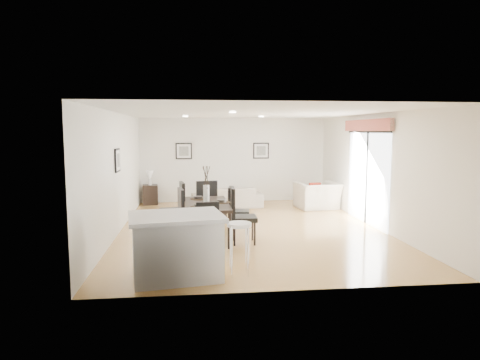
{
  "coord_description": "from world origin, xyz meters",
  "views": [
    {
      "loc": [
        -1.34,
        -9.82,
        2.29
      ],
      "look_at": [
        -0.19,
        0.4,
        1.11
      ],
      "focal_mm": 32.0,
      "sensor_mm": 36.0,
      "label": 1
    }
  ],
  "objects": [
    {
      "name": "dining_chair_efar",
      "position": [
        -0.39,
        -0.37,
        0.58
      ],
      "size": [
        0.53,
        0.53,
        1.04
      ],
      "rotation": [
        0.0,
        0.0,
        1.42
      ],
      "color": "black",
      "rests_on": "ground"
    },
    {
      "name": "vase",
      "position": [
        -1.05,
        -0.84,
        1.12
      ],
      "size": [
        0.86,
        1.41,
        0.79
      ],
      "color": "white",
      "rests_on": "dining_table"
    },
    {
      "name": "courtyard_plant_b",
      "position": [
        5.43,
        1.27,
        0.34
      ],
      "size": [
        0.48,
        0.48,
        0.67
      ],
      "primitive_type": "imported",
      "rotation": [
        0.0,
        0.0,
        0.37
      ],
      "color": "#355B27",
      "rests_on": "ground"
    },
    {
      "name": "side_table",
      "position": [
        -2.66,
        3.66,
        0.31
      ],
      "size": [
        0.5,
        0.5,
        0.61
      ],
      "primitive_type": "cube",
      "rotation": [
        0.0,
        0.0,
        0.1
      ],
      "color": "black",
      "rests_on": "ground"
    },
    {
      "name": "wall_back",
      "position": [
        0.0,
        4.0,
        1.35
      ],
      "size": [
        6.0,
        0.04,
        2.7
      ],
      "primitive_type": "cube",
      "color": "white",
      "rests_on": "ground"
    },
    {
      "name": "framed_print_back_right",
      "position": [
        0.9,
        3.97,
        1.65
      ],
      "size": [
        0.52,
        0.04,
        0.52
      ],
      "color": "black",
      "rests_on": "wall_back"
    },
    {
      "name": "table_lamp",
      "position": [
        -2.66,
        3.66,
        0.9
      ],
      "size": [
        0.23,
        0.23,
        0.44
      ],
      "color": "white",
      "rests_on": "side_table"
    },
    {
      "name": "courtyard",
      "position": [
        6.16,
        0.87,
        0.92
      ],
      "size": [
        6.0,
        6.0,
        2.0
      ],
      "color": "gray",
      "rests_on": "ground"
    },
    {
      "name": "ground",
      "position": [
        0.0,
        0.0,
        0.0
      ],
      "size": [
        8.0,
        8.0,
        0.0
      ],
      "primitive_type": "plane",
      "color": "tan",
      "rests_on": "ground"
    },
    {
      "name": "framed_print_back_left",
      "position": [
        -1.6,
        3.97,
        1.65
      ],
      "size": [
        0.52,
        0.04,
        0.52
      ],
      "color": "black",
      "rests_on": "wall_back"
    },
    {
      "name": "sliding_door",
      "position": [
        2.96,
        0.3,
        1.66
      ],
      "size": [
        0.12,
        2.7,
        2.57
      ],
      "color": "white",
      "rests_on": "wall_right"
    },
    {
      "name": "sofa",
      "position": [
        -0.31,
        2.86,
        0.3
      ],
      "size": [
        2.16,
        1.05,
        0.61
      ],
      "primitive_type": "imported",
      "rotation": [
        0.0,
        0.0,
        3.26
      ],
      "color": "gray",
      "rests_on": "ground"
    },
    {
      "name": "armchair",
      "position": [
        2.34,
        2.38,
        0.39
      ],
      "size": [
        1.31,
        1.18,
        0.77
      ],
      "primitive_type": "imported",
      "rotation": [
        0.0,
        0.0,
        3.27
      ],
      "color": "beige",
      "rests_on": "ground"
    },
    {
      "name": "cushion",
      "position": [
        2.23,
        2.27,
        0.61
      ],
      "size": [
        0.35,
        0.16,
        0.34
      ],
      "primitive_type": "cube",
      "rotation": [
        0.0,
        0.0,
        3.3
      ],
      "color": "maroon",
      "rests_on": "armchair"
    },
    {
      "name": "wall_right",
      "position": [
        3.0,
        0.0,
        1.35
      ],
      "size": [
        0.04,
        8.0,
        2.7
      ],
      "primitive_type": "cube",
      "color": "white",
      "rests_on": "ground"
    },
    {
      "name": "bar_stool",
      "position": [
        -0.61,
        -3.23,
        0.73
      ],
      "size": [
        0.39,
        0.39,
        0.85
      ],
      "color": "white",
      "rests_on": "ground"
    },
    {
      "name": "wall_left",
      "position": [
        -3.0,
        0.0,
        1.35
      ],
      "size": [
        0.04,
        8.0,
        2.7
      ],
      "primitive_type": "cube",
      "color": "white",
      "rests_on": "ground"
    },
    {
      "name": "ceiling",
      "position": [
        0.0,
        0.0,
        2.7
      ],
      "size": [
        6.0,
        8.0,
        0.02
      ],
      "primitive_type": "cube",
      "color": "white",
      "rests_on": "wall_back"
    },
    {
      "name": "dining_chair_wfar",
      "position": [
        -1.69,
        -0.37,
        0.65
      ],
      "size": [
        0.59,
        0.59,
        1.16
      ],
      "rotation": [
        0.0,
        0.0,
        -1.43
      ],
      "color": "black",
      "rests_on": "ground"
    },
    {
      "name": "dining_chair_wnear",
      "position": [
        -1.69,
        -1.29,
        0.64
      ],
      "size": [
        0.59,
        0.59,
        1.14
      ],
      "rotation": [
        0.0,
        0.0,
        -1.4
      ],
      "color": "black",
      "rests_on": "ground"
    },
    {
      "name": "kitchen_island",
      "position": [
        -1.6,
        -3.23,
        0.51
      ],
      "size": [
        1.58,
        1.31,
        1.0
      ],
      "rotation": [
        0.0,
        0.0,
        0.15
      ],
      "color": "silver",
      "rests_on": "ground"
    },
    {
      "name": "courtyard_plant_a",
      "position": [
        5.6,
        -0.08,
        0.29
      ],
      "size": [
        0.66,
        0.62,
        0.59
      ],
      "primitive_type": "imported",
      "rotation": [
        0.0,
        0.0,
        0.36
      ],
      "color": "#355B27",
      "rests_on": "ground"
    },
    {
      "name": "dining_chair_head",
      "position": [
        -1.05,
        -2.0,
        0.54
      ],
      "size": [
        0.46,
        0.46,
        0.97
      ],
      "rotation": [
        0.0,
        0.0,
        0.07
      ],
      "color": "black",
      "rests_on": "ground"
    },
    {
      "name": "dining_chair_enear",
      "position": [
        -0.4,
        -1.31,
        0.64
      ],
      "size": [
        0.53,
        0.53,
        1.15
      ],
      "rotation": [
        0.0,
        0.0,
        1.54
      ],
      "color": "black",
      "rests_on": "ground"
    },
    {
      "name": "wall_front",
      "position": [
        0.0,
        -4.0,
        1.35
      ],
      "size": [
        6.0,
        0.04,
        2.7
      ],
      "primitive_type": "cube",
      "color": "white",
      "rests_on": "ground"
    },
    {
      "name": "coffee_table",
      "position": [
        -1.05,
        0.98,
        0.2
      ],
      "size": [
        1.16,
        0.91,
        0.41
      ],
      "primitive_type": "cube",
      "rotation": [
        0.0,
        0.0,
        0.34
      ],
      "color": "black",
      "rests_on": "ground"
    },
    {
      "name": "dining_chair_foot",
      "position": [
        -1.03,
        0.3,
        0.63
      ],
      "size": [
        0.6,
        0.6,
        1.12
      ],
      "rotation": [
        0.0,
        0.0,
        3.35
      ],
      "color": "black",
      "rests_on": "ground"
    },
    {
      "name": "dining_table",
      "position": [
        -1.05,
        -0.84,
        0.7
      ],
      "size": [
        0.95,
        1.87,
        0.77
      ],
      "rotation": [
        0.0,
        0.0,
        0.01
      ],
      "color": "black",
      "rests_on": "ground"
    },
    {
      "name": "framed_print_left_wall",
      "position": [
        -2.97,
        -0.2,
        1.65
      ],
      "size": [
        0.04,
        0.52,
        0.52
      ],
      "rotation": [
        0.0,
        0.0,
        1.57
      ],
      "color": "black",
      "rests_on": "wall_left"
    }
  ]
}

